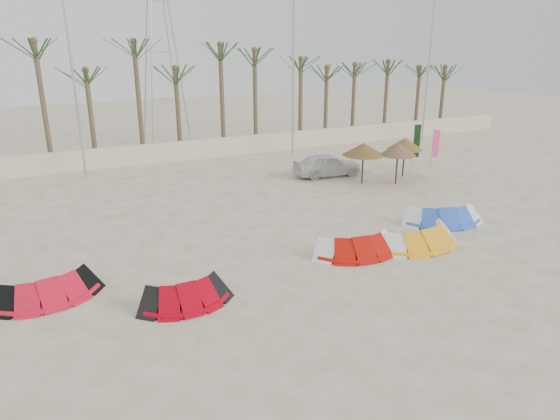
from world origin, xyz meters
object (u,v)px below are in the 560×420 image
kite_orange (417,234)px  parasol_right (405,144)px  kite_red_left (48,285)px  kite_blue (439,213)px  kite_red_right (353,242)px  parasol_mid (398,149)px  kite_red_mid (183,290)px  parasol_left (364,149)px  car (327,165)px

kite_orange → parasol_right: 10.92m
kite_red_left → kite_blue: size_ratio=0.87×
kite_red_right → parasol_mid: bearing=42.2°
kite_red_right → parasol_mid: parasol_mid is taller
kite_blue → parasol_mid: 6.59m
kite_red_left → parasol_right: 21.16m
kite_red_mid → kite_red_right: same height
kite_red_right → kite_orange: bearing=-9.1°
parasol_mid → parasol_right: size_ratio=1.01×
kite_blue → parasol_left: bearing=84.3°
kite_red_left → kite_orange: 13.60m
kite_red_mid → parasol_right: size_ratio=1.24×
car → kite_red_right: bearing=160.7°
kite_red_mid → parasol_mid: bearing=28.3°
parasol_right → kite_orange: bearing=-126.9°
parasol_left → parasol_right: parasol_left is taller
parasol_left → parasol_right: 3.17m
kite_orange → parasol_left: bearing=68.5°
kite_orange → kite_red_left: bearing=172.3°
kite_red_left → kite_orange: bearing=-7.7°
kite_orange → car: 11.04m
kite_orange → kite_blue: 3.07m
kite_red_mid → parasol_left: parasol_left is taller
kite_red_right → parasol_right: (9.24, 8.21, 1.57)m
parasol_mid → car: parasol_mid is taller
kite_red_right → car: 11.56m
parasol_mid → kite_red_right: bearing=-137.8°
kite_red_right → kite_orange: (2.76, -0.44, 0.00)m
kite_orange → kite_red_mid: bearing=-177.5°
kite_red_left → car: size_ratio=0.83×
kite_blue → parasol_mid: parasol_mid is taller
kite_blue → parasol_right: 8.20m
kite_red_mid → kite_red_right: size_ratio=0.81×
kite_red_left → kite_red_mid: (3.76, -2.25, -0.00)m
kite_blue → parasol_left: size_ratio=1.62×
parasol_left → parasol_mid: (1.71, -0.91, 0.01)m
kite_red_right → car: bearing=63.4°
kite_blue → kite_orange: bearing=-149.2°
car → kite_red_left: bearing=126.7°
car → parasol_right: bearing=-110.2°
parasol_right → car: (-4.07, 2.12, -1.29)m
kite_red_mid → kite_red_right: 7.02m
kite_red_right → kite_orange: same height
kite_red_mid → parasol_left: bearing=34.1°
parasol_mid → parasol_right: bearing=38.1°
kite_red_right → kite_blue: size_ratio=0.93×
kite_red_left → parasol_mid: 19.43m
kite_red_mid → parasol_right: 18.64m
kite_red_mid → car: car is taller
parasol_left → car: 2.84m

